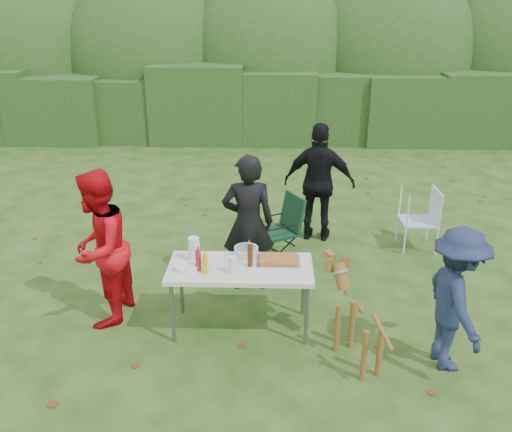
{
  "coord_description": "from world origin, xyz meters",
  "views": [
    {
      "loc": [
        0.11,
        -5.04,
        3.35
      ],
      "look_at": [
        -0.08,
        0.67,
        1.0
      ],
      "focal_mm": 38.0,
      "sensor_mm": 36.0,
      "label": 1
    }
  ],
  "objects_px": {
    "lawn_chair": "(418,219)",
    "mustard_bottle": "(205,264)",
    "person_black_puffy": "(319,183)",
    "camping_chair": "(280,228)",
    "person_cook": "(248,223)",
    "child": "(455,300)",
    "folding_table": "(240,271)",
    "paper_towel_roll": "(194,249)",
    "person_red_jacket": "(99,249)",
    "ketchup_bottle": "(198,260)",
    "dog": "(359,322)",
    "beer_bottle": "(250,256)"
  },
  "relations": [
    {
      "from": "camping_chair",
      "to": "ketchup_bottle",
      "type": "bearing_deg",
      "value": 34.23
    },
    {
      "from": "person_cook",
      "to": "person_red_jacket",
      "type": "distance_m",
      "value": 1.72
    },
    {
      "from": "paper_towel_roll",
      "to": "child",
      "type": "bearing_deg",
      "value": -15.09
    },
    {
      "from": "dog",
      "to": "camping_chair",
      "type": "distance_m",
      "value": 2.37
    },
    {
      "from": "lawn_chair",
      "to": "mustard_bottle",
      "type": "bearing_deg",
      "value": 38.1
    },
    {
      "from": "child",
      "to": "ketchup_bottle",
      "type": "xyz_separation_m",
      "value": [
        -2.46,
        0.47,
        0.13
      ]
    },
    {
      "from": "person_black_puffy",
      "to": "child",
      "type": "height_order",
      "value": "person_black_puffy"
    },
    {
      "from": "person_black_puffy",
      "to": "paper_towel_roll",
      "type": "distance_m",
      "value": 2.68
    },
    {
      "from": "person_red_jacket",
      "to": "dog",
      "type": "height_order",
      "value": "person_red_jacket"
    },
    {
      "from": "person_black_puffy",
      "to": "camping_chair",
      "type": "xyz_separation_m",
      "value": [
        -0.57,
        -0.67,
        -0.42
      ]
    },
    {
      "from": "dog",
      "to": "beer_bottle",
      "type": "relative_size",
      "value": 4.03
    },
    {
      "from": "dog",
      "to": "paper_towel_roll",
      "type": "bearing_deg",
      "value": 42.79
    },
    {
      "from": "lawn_chair",
      "to": "paper_towel_roll",
      "type": "height_order",
      "value": "paper_towel_roll"
    },
    {
      "from": "person_black_puffy",
      "to": "child",
      "type": "bearing_deg",
      "value": 120.77
    },
    {
      "from": "lawn_chair",
      "to": "ketchup_bottle",
      "type": "xyz_separation_m",
      "value": [
        -2.79,
        -2.18,
        0.41
      ]
    },
    {
      "from": "child",
      "to": "mustard_bottle",
      "type": "height_order",
      "value": "child"
    },
    {
      "from": "person_red_jacket",
      "to": "lawn_chair",
      "type": "distance_m",
      "value": 4.36
    },
    {
      "from": "beer_bottle",
      "to": "camping_chair",
      "type": "bearing_deg",
      "value": 79.0
    },
    {
      "from": "mustard_bottle",
      "to": "lawn_chair",
      "type": "bearing_deg",
      "value": 39.57
    },
    {
      "from": "folding_table",
      "to": "person_cook",
      "type": "relative_size",
      "value": 0.89
    },
    {
      "from": "person_black_puffy",
      "to": "child",
      "type": "relative_size",
      "value": 1.2
    },
    {
      "from": "child",
      "to": "mustard_bottle",
      "type": "xyz_separation_m",
      "value": [
        -2.38,
        0.4,
        0.12
      ]
    },
    {
      "from": "folding_table",
      "to": "paper_towel_roll",
      "type": "height_order",
      "value": "paper_towel_roll"
    },
    {
      "from": "person_black_puffy",
      "to": "beer_bottle",
      "type": "bearing_deg",
      "value": 80.19
    },
    {
      "from": "lawn_chair",
      "to": "folding_table",
      "type": "bearing_deg",
      "value": 39.89
    },
    {
      "from": "person_black_puffy",
      "to": "camping_chair",
      "type": "distance_m",
      "value": 0.97
    },
    {
      "from": "person_cook",
      "to": "folding_table",
      "type": "bearing_deg",
      "value": 82.81
    },
    {
      "from": "person_cook",
      "to": "mustard_bottle",
      "type": "height_order",
      "value": "person_cook"
    },
    {
      "from": "camping_chair",
      "to": "ketchup_bottle",
      "type": "height_order",
      "value": "ketchup_bottle"
    },
    {
      "from": "dog",
      "to": "mustard_bottle",
      "type": "relative_size",
      "value": 4.83
    },
    {
      "from": "child",
      "to": "person_cook",
      "type": "bearing_deg",
      "value": 47.67
    },
    {
      "from": "lawn_chair",
      "to": "camping_chair",
      "type": "bearing_deg",
      "value": 10.27
    },
    {
      "from": "camping_chair",
      "to": "paper_towel_roll",
      "type": "xyz_separation_m",
      "value": [
        -0.92,
        -1.56,
        0.43
      ]
    },
    {
      "from": "mustard_bottle",
      "to": "paper_towel_roll",
      "type": "distance_m",
      "value": 0.32
    },
    {
      "from": "folding_table",
      "to": "camping_chair",
      "type": "height_order",
      "value": "camping_chair"
    },
    {
      "from": "person_red_jacket",
      "to": "mustard_bottle",
      "type": "relative_size",
      "value": 8.57
    },
    {
      "from": "person_cook",
      "to": "ketchup_bottle",
      "type": "distance_m",
      "value": 1.09
    },
    {
      "from": "child",
      "to": "camping_chair",
      "type": "relative_size",
      "value": 1.63
    },
    {
      "from": "child",
      "to": "paper_towel_roll",
      "type": "relative_size",
      "value": 5.51
    },
    {
      "from": "mustard_bottle",
      "to": "person_cook",
      "type": "bearing_deg",
      "value": 70.0
    },
    {
      "from": "dog",
      "to": "beer_bottle",
      "type": "distance_m",
      "value": 1.28
    },
    {
      "from": "lawn_chair",
      "to": "person_black_puffy",
      "type": "bearing_deg",
      "value": -12.41
    },
    {
      "from": "person_cook",
      "to": "dog",
      "type": "bearing_deg",
      "value": 122.84
    },
    {
      "from": "dog",
      "to": "lawn_chair",
      "type": "xyz_separation_m",
      "value": [
        1.21,
        2.66,
        -0.02
      ]
    },
    {
      "from": "lawn_chair",
      "to": "mustard_bottle",
      "type": "relative_size",
      "value": 4.37
    },
    {
      "from": "child",
      "to": "dog",
      "type": "height_order",
      "value": "child"
    },
    {
      "from": "person_cook",
      "to": "ketchup_bottle",
      "type": "bearing_deg",
      "value": 60.41
    },
    {
      "from": "person_cook",
      "to": "child",
      "type": "relative_size",
      "value": 1.18
    },
    {
      "from": "person_cook",
      "to": "lawn_chair",
      "type": "distance_m",
      "value": 2.65
    },
    {
      "from": "person_black_puffy",
      "to": "lawn_chair",
      "type": "relative_size",
      "value": 1.97
    }
  ]
}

